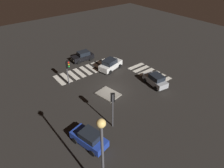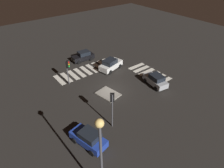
% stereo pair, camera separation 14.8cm
% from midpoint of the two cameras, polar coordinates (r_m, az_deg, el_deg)
% --- Properties ---
extents(ground_plane, '(80.00, 80.00, 0.00)m').
position_cam_midpoint_polar(ground_plane, '(27.13, -0.16, -1.76)').
color(ground_plane, black).
extents(traffic_island, '(3.26, 2.67, 0.18)m').
position_cam_midpoint_polar(traffic_island, '(26.23, -1.31, -2.94)').
color(traffic_island, gray).
rests_on(traffic_island, ground).
extents(car_black, '(2.00, 3.90, 1.66)m').
position_cam_midpoint_polar(car_black, '(34.82, -8.58, 7.95)').
color(car_black, black).
rests_on(car_black, ground).
extents(car_white, '(2.71, 4.39, 1.80)m').
position_cam_midpoint_polar(car_white, '(31.60, -0.59, 5.68)').
color(car_white, silver).
rests_on(car_white, ground).
extents(car_silver, '(4.02, 2.28, 1.68)m').
position_cam_midpoint_polar(car_silver, '(28.42, 12.32, 1.19)').
color(car_silver, '#9EA0A5').
rests_on(car_silver, ground).
extents(car_blue, '(4.08, 2.49, 1.67)m').
position_cam_midpoint_polar(car_blue, '(19.87, -6.81, -15.32)').
color(car_blue, '#1E389E').
rests_on(car_blue, ground).
extents(traffic_light_north, '(0.53, 0.54, 3.69)m').
position_cam_midpoint_polar(traffic_light_north, '(27.58, -12.90, 4.82)').
color(traffic_light_north, '#47474C').
rests_on(traffic_light_north, ground).
extents(traffic_light_west, '(0.53, 0.54, 4.27)m').
position_cam_midpoint_polar(traffic_light_west, '(19.91, -0.02, -5.23)').
color(traffic_light_west, '#47474C').
rests_on(traffic_light_west, ground).
extents(street_lamp, '(0.56, 0.56, 8.12)m').
position_cam_midpoint_polar(street_lamp, '(12.98, -3.17, -18.65)').
color(street_lamp, '#47474C').
rests_on(street_lamp, ground).
extents(crosswalk_near, '(6.45, 3.20, 0.02)m').
position_cam_midpoint_polar(crosswalk_near, '(31.48, 10.51, 3.12)').
color(crosswalk_near, silver).
rests_on(crosswalk_near, ground).
extents(crosswalk_side, '(3.20, 9.90, 0.02)m').
position_cam_midpoint_polar(crosswalk_side, '(31.95, -7.75, 3.89)').
color(crosswalk_side, silver).
rests_on(crosswalk_side, ground).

